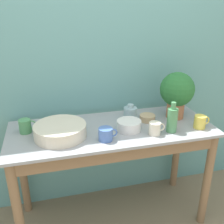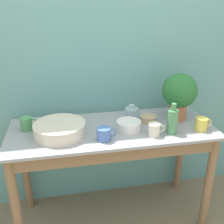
% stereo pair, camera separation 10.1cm
% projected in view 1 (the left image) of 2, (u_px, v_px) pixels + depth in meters
% --- Properties ---
extents(wall_back, '(6.00, 0.05, 2.40)m').
position_uv_depth(wall_back, '(101.00, 60.00, 1.98)').
color(wall_back, '#609E9E').
rests_on(wall_back, ground_plane).
extents(counter_table, '(1.43, 0.57, 0.79)m').
position_uv_depth(counter_table, '(113.00, 149.00, 1.87)').
color(counter_table, '#846647').
rests_on(counter_table, ground_plane).
extents(potted_plant, '(0.25, 0.25, 0.35)m').
position_uv_depth(potted_plant, '(177.00, 92.00, 1.93)').
color(potted_plant, '#B7704C').
rests_on(potted_plant, counter_table).
extents(bowl_wash_large, '(0.34, 0.34, 0.08)m').
position_uv_depth(bowl_wash_large, '(60.00, 131.00, 1.70)').
color(bowl_wash_large, beige).
rests_on(bowl_wash_large, counter_table).
extents(bottle_tall, '(0.07, 0.07, 0.21)m').
position_uv_depth(bottle_tall, '(172.00, 120.00, 1.75)').
color(bottle_tall, '#4C8C59').
rests_on(bottle_tall, counter_table).
extents(bottle_short, '(0.10, 0.10, 0.12)m').
position_uv_depth(bottle_short, '(130.00, 113.00, 1.95)').
color(bottle_short, '#93B2BC').
rests_on(bottle_short, counter_table).
extents(mug_yellow, '(0.12, 0.08, 0.09)m').
position_uv_depth(mug_yellow, '(200.00, 122.00, 1.82)').
color(mug_yellow, '#E5CC4C').
rests_on(mug_yellow, counter_table).
extents(mug_green, '(0.12, 0.08, 0.09)m').
position_uv_depth(mug_green, '(25.00, 126.00, 1.75)').
color(mug_green, '#4C935B').
rests_on(mug_green, counter_table).
extents(mug_cream, '(0.11, 0.08, 0.08)m').
position_uv_depth(mug_cream, '(155.00, 128.00, 1.73)').
color(mug_cream, beige).
rests_on(mug_cream, counter_table).
extents(mug_blue, '(0.12, 0.09, 0.08)m').
position_uv_depth(mug_blue, '(106.00, 134.00, 1.66)').
color(mug_blue, '#4C70B7').
rests_on(mug_blue, counter_table).
extents(bowl_small_enamel_white, '(0.17, 0.17, 0.07)m').
position_uv_depth(bowl_small_enamel_white, '(129.00, 125.00, 1.79)').
color(bowl_small_enamel_white, silver).
rests_on(bowl_small_enamel_white, counter_table).
extents(bowl_small_tan, '(0.12, 0.12, 0.04)m').
position_uv_depth(bowl_small_tan, '(147.00, 118.00, 1.94)').
color(bowl_small_tan, tan).
rests_on(bowl_small_tan, counter_table).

